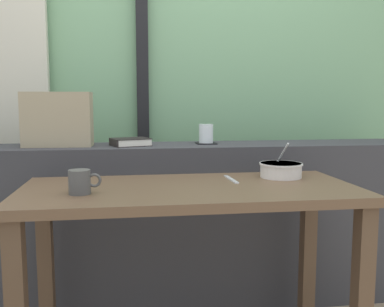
{
  "coord_description": "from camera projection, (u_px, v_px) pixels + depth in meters",
  "views": [
    {
      "loc": [
        -0.21,
        -1.59,
        1.04
      ],
      "look_at": [
        0.07,
        0.32,
        0.81
      ],
      "focal_mm": 40.22,
      "sensor_mm": 36.0,
      "label": 1
    }
  ],
  "objects": [
    {
      "name": "dark_console_ledge",
      "position": [
        173.0,
        225.0,
        2.2
      ],
      "size": [
        2.8,
        0.35,
        0.83
      ],
      "primitive_type": "cube",
      "color": "#38383D",
      "rests_on": "ground"
    },
    {
      "name": "coaster_square",
      "position": [
        206.0,
        143.0,
        2.2
      ],
      "size": [
        0.1,
        0.1,
        0.0
      ],
      "primitive_type": "cube",
      "color": "black",
      "rests_on": "dark_console_ledge"
    },
    {
      "name": "soup_bowl",
      "position": [
        281.0,
        170.0,
        1.82
      ],
      "size": [
        0.18,
        0.18,
        0.15
      ],
      "color": "silver",
      "rests_on": "breakfast_table"
    },
    {
      "name": "ceramic_mug",
      "position": [
        80.0,
        182.0,
        1.49
      ],
      "size": [
        0.11,
        0.08,
        0.08
      ],
      "color": "#4C4C4C",
      "rests_on": "breakfast_table"
    },
    {
      "name": "throw_pillow",
      "position": [
        58.0,
        119.0,
        2.06
      ],
      "size": [
        0.32,
        0.15,
        0.26
      ],
      "primitive_type": "cube",
      "rotation": [
        0.0,
        0.0,
        -0.03
      ],
      "color": "tan",
      "rests_on": "dark_console_ledge"
    },
    {
      "name": "fork_utensil",
      "position": [
        231.0,
        179.0,
        1.76
      ],
      "size": [
        0.02,
        0.17,
        0.01
      ],
      "primitive_type": "cube",
      "rotation": [
        0.0,
        0.0,
        0.05
      ],
      "color": "silver",
      "rests_on": "breakfast_table"
    },
    {
      "name": "breakfast_table",
      "position": [
        190.0,
        217.0,
        1.64
      ],
      "size": [
        1.27,
        0.57,
        0.72
      ],
      "color": "brown",
      "rests_on": "ground"
    },
    {
      "name": "closed_book",
      "position": [
        130.0,
        142.0,
        2.11
      ],
      "size": [
        0.21,
        0.19,
        0.04
      ],
      "color": "black",
      "rests_on": "dark_console_ledge"
    },
    {
      "name": "juice_glass",
      "position": [
        206.0,
        134.0,
        2.19
      ],
      "size": [
        0.07,
        0.07,
        0.1
      ],
      "color": "white",
      "rests_on": "coaster_square"
    },
    {
      "name": "window_divider_post",
      "position": [
        142.0,
        58.0,
        2.55
      ],
      "size": [
        0.07,
        0.05,
        2.6
      ],
      "primitive_type": "cube",
      "color": "black",
      "rests_on": "ground"
    },
    {
      "name": "outdoor_backdrop",
      "position": [
        163.0,
        43.0,
        2.63
      ],
      "size": [
        4.8,
        0.08,
        2.8
      ],
      "primitive_type": "cube",
      "color": "#7AAD7F",
      "rests_on": "ground"
    }
  ]
}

